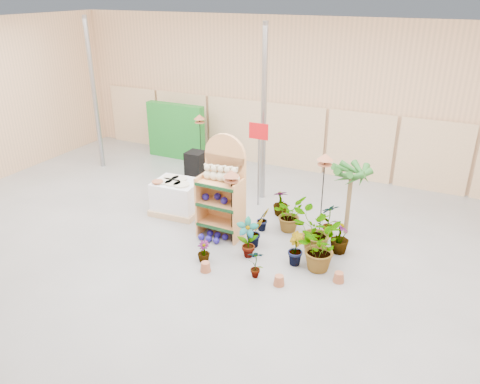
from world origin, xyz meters
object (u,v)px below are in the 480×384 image
object	(u,v)px
pallet_stack	(177,197)
potted_plant_2	(315,232)
bird_table_front	(231,176)
display_shelf	(224,190)

from	to	relation	value
pallet_stack	potted_plant_2	xyz separation A→B (m)	(3.69, -0.40, 0.07)
pallet_stack	bird_table_front	size ratio (longest dim) A/B	0.73
display_shelf	pallet_stack	distance (m)	1.74
display_shelf	pallet_stack	size ratio (longest dim) A/B	1.90
pallet_stack	bird_table_front	bearing A→B (deg)	-24.47
pallet_stack	potted_plant_2	size ratio (longest dim) A/B	1.25
bird_table_front	potted_plant_2	bearing A→B (deg)	9.83
potted_plant_2	display_shelf	bearing A→B (deg)	-179.17
display_shelf	bird_table_front	size ratio (longest dim) A/B	1.38
bird_table_front	potted_plant_2	xyz separation A→B (m)	(1.80, 0.31, -1.08)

